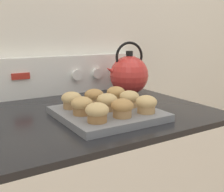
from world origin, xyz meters
TOP-DOWN VIEW (x-y plane):
  - wall_back at (0.00, 0.70)m, footprint 8.00×0.05m
  - control_panel at (0.00, 0.65)m, footprint 0.75×0.07m
  - muffin_pan at (-0.00, 0.24)m, footprint 0.29×0.29m
  - muffin_r0_c0 at (-0.08, 0.15)m, footprint 0.07×0.07m
  - muffin_r0_c1 at (0.00, 0.15)m, footprint 0.07×0.07m
  - muffin_r0_c2 at (0.09, 0.15)m, footprint 0.07×0.07m
  - muffin_r1_c0 at (-0.09, 0.24)m, footprint 0.07×0.07m
  - muffin_r1_c1 at (0.00, 0.24)m, footprint 0.07×0.07m
  - muffin_r1_c2 at (0.08, 0.24)m, footprint 0.07×0.07m
  - muffin_r2_c0 at (-0.08, 0.32)m, footprint 0.07×0.07m
  - muffin_r2_c1 at (-0.00, 0.33)m, footprint 0.07×0.07m
  - muffin_r2_c2 at (0.09, 0.32)m, footprint 0.07×0.07m
  - tea_kettle at (0.25, 0.48)m, footprint 0.20×0.17m

SIDE VIEW (x-z plane):
  - muffin_pan at x=0.00m, z-range 0.93..0.96m
  - muffin_r0_c0 at x=-0.08m, z-range 0.96..1.01m
  - muffin_r0_c1 at x=0.00m, z-range 0.96..1.01m
  - muffin_r0_c2 at x=0.09m, z-range 0.96..1.01m
  - muffin_r1_c0 at x=-0.09m, z-range 0.96..1.01m
  - muffin_r1_c1 at x=0.00m, z-range 0.96..1.01m
  - muffin_r1_c2 at x=0.08m, z-range 0.96..1.01m
  - muffin_r2_c0 at x=-0.08m, z-range 0.96..1.01m
  - muffin_r2_c1 at x=0.00m, z-range 0.96..1.01m
  - muffin_r2_c2 at x=0.09m, z-range 0.96..1.01m
  - control_panel at x=0.00m, z-range 0.93..1.10m
  - tea_kettle at x=0.25m, z-range 0.91..1.13m
  - wall_back at x=0.00m, z-range 0.00..2.40m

